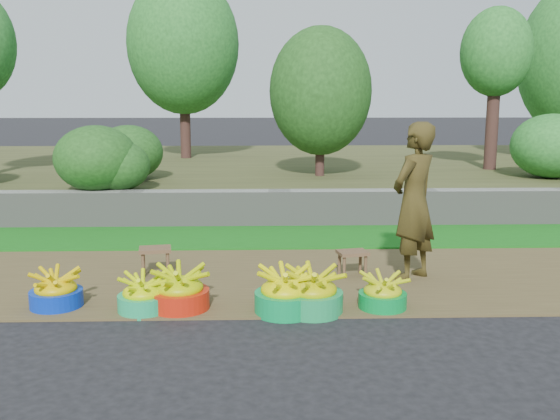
{
  "coord_description": "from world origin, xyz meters",
  "views": [
    {
      "loc": [
        -0.27,
        -5.24,
        1.92
      ],
      "look_at": [
        -0.08,
        1.3,
        0.75
      ],
      "focal_mm": 40.0,
      "sensor_mm": 36.0,
      "label": 1
    }
  ],
  "objects_px": {
    "stool_left": "(155,253)",
    "stool_right": "(353,256)",
    "basin_c": "(180,291)",
    "basin_d": "(285,293)",
    "basin_a": "(56,291)",
    "basin_f": "(383,294)",
    "basin_e": "(313,293)",
    "vendor_woman": "(414,202)",
    "basin_b": "(143,296)"
  },
  "relations": [
    {
      "from": "stool_left",
      "to": "stool_right",
      "type": "relative_size",
      "value": 1.07
    },
    {
      "from": "basin_c",
      "to": "basin_d",
      "type": "relative_size",
      "value": 0.98
    },
    {
      "from": "basin_a",
      "to": "basin_f",
      "type": "height_order",
      "value": "basin_a"
    },
    {
      "from": "basin_d",
      "to": "stool_right",
      "type": "height_order",
      "value": "basin_d"
    },
    {
      "from": "basin_a",
      "to": "stool_right",
      "type": "xyz_separation_m",
      "value": [
        2.89,
        0.92,
        0.08
      ]
    },
    {
      "from": "basin_d",
      "to": "basin_f",
      "type": "xyz_separation_m",
      "value": [
        0.9,
        0.07,
        -0.04
      ]
    },
    {
      "from": "basin_c",
      "to": "basin_e",
      "type": "bearing_deg",
      "value": -4.91
    },
    {
      "from": "basin_a",
      "to": "basin_e",
      "type": "xyz_separation_m",
      "value": [
        2.37,
        -0.2,
        0.02
      ]
    },
    {
      "from": "basin_a",
      "to": "stool_right",
      "type": "distance_m",
      "value": 3.03
    },
    {
      "from": "stool_left",
      "to": "stool_right",
      "type": "height_order",
      "value": "stool_left"
    },
    {
      "from": "basin_d",
      "to": "vendor_woman",
      "type": "relative_size",
      "value": 0.33
    },
    {
      "from": "basin_c",
      "to": "basin_e",
      "type": "relative_size",
      "value": 0.98
    },
    {
      "from": "vendor_woman",
      "to": "basin_a",
      "type": "bearing_deg",
      "value": -30.47
    },
    {
      "from": "basin_b",
      "to": "basin_f",
      "type": "xyz_separation_m",
      "value": [
        2.19,
        0.01,
        -0.01
      ]
    },
    {
      "from": "basin_b",
      "to": "basin_c",
      "type": "bearing_deg",
      "value": 7.74
    },
    {
      "from": "basin_e",
      "to": "stool_right",
      "type": "height_order",
      "value": "basin_e"
    },
    {
      "from": "basin_b",
      "to": "basin_e",
      "type": "bearing_deg",
      "value": -2.24
    },
    {
      "from": "basin_c",
      "to": "vendor_woman",
      "type": "distance_m",
      "value": 2.61
    },
    {
      "from": "basin_f",
      "to": "stool_right",
      "type": "bearing_deg",
      "value": 96.99
    },
    {
      "from": "basin_a",
      "to": "vendor_woman",
      "type": "xyz_separation_m",
      "value": [
        3.51,
        0.81,
        0.69
      ]
    },
    {
      "from": "basin_a",
      "to": "stool_left",
      "type": "bearing_deg",
      "value": 54.35
    },
    {
      "from": "basin_d",
      "to": "basin_f",
      "type": "relative_size",
      "value": 1.25
    },
    {
      "from": "basin_b",
      "to": "basin_e",
      "type": "height_order",
      "value": "basin_e"
    },
    {
      "from": "basin_e",
      "to": "stool_left",
      "type": "distance_m",
      "value": 2.04
    },
    {
      "from": "stool_left",
      "to": "vendor_woman",
      "type": "relative_size",
      "value": 0.23
    },
    {
      "from": "basin_d",
      "to": "vendor_woman",
      "type": "distance_m",
      "value": 1.85
    },
    {
      "from": "stool_left",
      "to": "vendor_woman",
      "type": "height_order",
      "value": "vendor_woman"
    },
    {
      "from": "basin_e",
      "to": "basin_f",
      "type": "height_order",
      "value": "basin_e"
    },
    {
      "from": "basin_e",
      "to": "vendor_woman",
      "type": "relative_size",
      "value": 0.33
    },
    {
      "from": "basin_b",
      "to": "vendor_woman",
      "type": "bearing_deg",
      "value": 19.35
    },
    {
      "from": "basin_a",
      "to": "basin_f",
      "type": "relative_size",
      "value": 1.09
    },
    {
      "from": "basin_d",
      "to": "stool_left",
      "type": "xyz_separation_m",
      "value": [
        -1.37,
        1.24,
        0.08
      ]
    },
    {
      "from": "stool_left",
      "to": "basin_a",
      "type": "bearing_deg",
      "value": -125.65
    },
    {
      "from": "basin_c",
      "to": "basin_a",
      "type": "bearing_deg",
      "value": 175.47
    },
    {
      "from": "basin_c",
      "to": "basin_d",
      "type": "height_order",
      "value": "basin_d"
    },
    {
      "from": "basin_e",
      "to": "basin_a",
      "type": "bearing_deg",
      "value": 175.28
    },
    {
      "from": "basin_e",
      "to": "basin_f",
      "type": "xyz_separation_m",
      "value": [
        0.65,
        0.07,
        -0.04
      ]
    },
    {
      "from": "basin_f",
      "to": "basin_c",
      "type": "bearing_deg",
      "value": 178.94
    },
    {
      "from": "vendor_woman",
      "to": "basin_e",
      "type": "bearing_deg",
      "value": -2.2
    },
    {
      "from": "stool_left",
      "to": "stool_right",
      "type": "xyz_separation_m",
      "value": [
        2.15,
        -0.12,
        -0.02
      ]
    },
    {
      "from": "basin_a",
      "to": "basin_b",
      "type": "height_order",
      "value": "basin_a"
    },
    {
      "from": "basin_c",
      "to": "basin_b",
      "type": "bearing_deg",
      "value": -172.26
    },
    {
      "from": "vendor_woman",
      "to": "stool_right",
      "type": "bearing_deg",
      "value": -53.57
    },
    {
      "from": "basin_f",
      "to": "vendor_woman",
      "type": "height_order",
      "value": "vendor_woman"
    },
    {
      "from": "basin_a",
      "to": "basin_d",
      "type": "bearing_deg",
      "value": -5.35
    },
    {
      "from": "basin_c",
      "to": "vendor_woman",
      "type": "xyz_separation_m",
      "value": [
        2.36,
        0.9,
        0.67
      ]
    },
    {
      "from": "basin_a",
      "to": "basin_e",
      "type": "distance_m",
      "value": 2.37
    },
    {
      "from": "basin_d",
      "to": "stool_right",
      "type": "distance_m",
      "value": 1.36
    },
    {
      "from": "basin_a",
      "to": "vendor_woman",
      "type": "bearing_deg",
      "value": 12.94
    },
    {
      "from": "basin_c",
      "to": "vendor_woman",
      "type": "relative_size",
      "value": 0.33
    }
  ]
}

